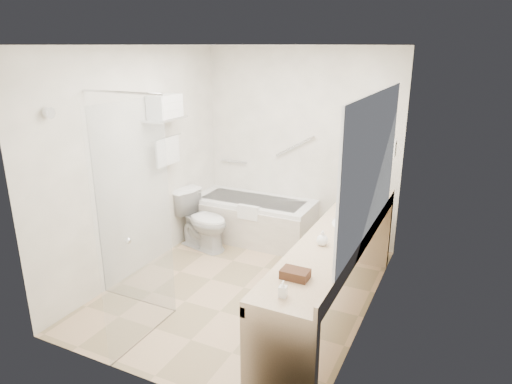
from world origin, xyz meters
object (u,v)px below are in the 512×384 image
at_px(toilet, 203,221).
at_px(water_bottle_left, 358,198).
at_px(bathtub, 253,219).
at_px(amenity_basket, 295,274).
at_px(vanity_counter, 335,258).

relative_size(toilet, water_bottle_left, 3.94).
relative_size(bathtub, amenity_basket, 7.75).
bearing_deg(bathtub, toilet, -129.87).
bearing_deg(toilet, amenity_basket, -118.71).
bearing_deg(toilet, water_bottle_left, -74.69).
distance_m(vanity_counter, toilet, 2.17).
bearing_deg(amenity_basket, vanity_counter, 86.38).
relative_size(bathtub, vanity_counter, 0.59).
bearing_deg(vanity_counter, toilet, 156.71).
height_order(bathtub, toilet, toilet).
bearing_deg(amenity_basket, bathtub, 122.89).
height_order(amenity_basket, water_bottle_left, water_bottle_left).
distance_m(amenity_basket, water_bottle_left, 1.80).
relative_size(amenity_basket, water_bottle_left, 1.09).
bearing_deg(vanity_counter, bathtub, 137.65).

